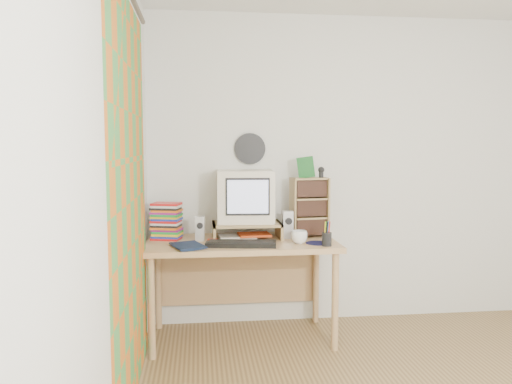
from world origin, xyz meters
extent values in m
plane|color=silver|center=(0.00, 1.75, 1.25)|extent=(3.50, 0.00, 3.50)
plane|color=silver|center=(-1.75, 0.00, 1.25)|extent=(0.00, 3.50, 3.50)
plane|color=#C4621B|center=(-1.71, 0.48, 1.15)|extent=(0.00, 2.20, 2.20)
cylinder|color=black|center=(-0.93, 1.73, 1.43)|extent=(0.25, 0.02, 0.25)
cube|color=tan|center=(-1.03, 1.38, 0.73)|extent=(1.40, 0.70, 0.04)
cube|color=tan|center=(-1.03, 1.71, 0.38)|extent=(1.33, 0.02, 0.41)
cylinder|color=tan|center=(-1.67, 1.09, 0.35)|extent=(0.05, 0.05, 0.71)
cylinder|color=tan|center=(-0.39, 1.09, 0.35)|extent=(0.05, 0.05, 0.71)
cylinder|color=tan|center=(-1.67, 1.67, 0.35)|extent=(0.05, 0.05, 0.71)
cylinder|color=tan|center=(-0.39, 1.67, 0.35)|extent=(0.05, 0.05, 0.71)
cube|color=tan|center=(-1.23, 1.48, 0.81)|extent=(0.02, 0.30, 0.12)
cube|color=tan|center=(-0.73, 1.48, 0.81)|extent=(0.02, 0.30, 0.12)
cube|color=tan|center=(-0.98, 1.48, 0.86)|extent=(0.52, 0.30, 0.02)
cube|color=silver|center=(-0.98, 1.53, 1.07)|extent=(0.45, 0.45, 0.40)
cube|color=#BABBC0|center=(-1.34, 1.42, 0.84)|extent=(0.07, 0.07, 0.18)
cube|color=#BABBC0|center=(-0.67, 1.45, 0.85)|extent=(0.08, 0.08, 0.21)
cube|color=black|center=(-1.05, 1.19, 0.77)|extent=(0.51, 0.24, 0.03)
cube|color=tan|center=(-0.49, 1.50, 0.98)|extent=(0.29, 0.18, 0.46)
imported|color=white|center=(-0.62, 1.23, 0.80)|extent=(0.14, 0.14, 0.09)
imported|color=#0E1A34|center=(-1.51, 1.15, 0.77)|extent=(0.28, 0.25, 0.05)
cylinder|color=black|center=(-0.49, 1.22, 0.75)|extent=(0.20, 0.20, 0.00)
cube|color=red|center=(-1.25, 1.28, 0.77)|extent=(0.08, 0.06, 0.04)
cube|color=#1C6329|center=(-0.52, 1.51, 1.29)|extent=(0.13, 0.07, 0.16)
camera|label=1|loc=(-1.34, -2.26, 1.46)|focal=35.00mm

